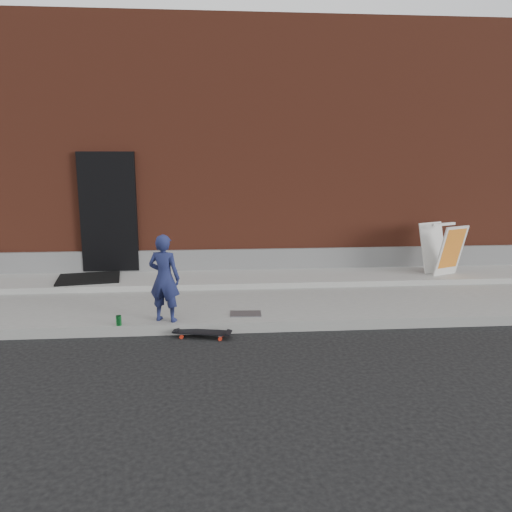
{
  "coord_description": "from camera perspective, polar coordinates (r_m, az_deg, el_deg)",
  "views": [
    {
      "loc": [
        -0.6,
        -6.63,
        2.42
      ],
      "look_at": [
        0.02,
        0.8,
        0.94
      ],
      "focal_mm": 35.0,
      "sensor_mm": 36.0,
      "label": 1
    }
  ],
  "objects": [
    {
      "name": "pizza_sign",
      "position": [
        10.0,
        20.57,
        0.79
      ],
      "size": [
        0.81,
        0.86,
        0.97
      ],
      "color": "silver",
      "rests_on": "apron"
    },
    {
      "name": "ground",
      "position": [
        7.08,
        0.41,
        -8.77
      ],
      "size": [
        80.0,
        80.0,
        0.0
      ],
      "primitive_type": "plane",
      "color": "black",
      "rests_on": "ground"
    },
    {
      "name": "doormat",
      "position": [
        9.54,
        -18.57,
        -2.43
      ],
      "size": [
        1.21,
        1.04,
        0.03
      ],
      "primitive_type": "cube",
      "rotation": [
        0.0,
        0.0,
        0.16
      ],
      "color": "black",
      "rests_on": "apron"
    },
    {
      "name": "building",
      "position": [
        13.63,
        -2.26,
        11.55
      ],
      "size": [
        20.0,
        8.1,
        5.0
      ],
      "color": "maroon",
      "rests_on": "ground"
    },
    {
      "name": "soda_can",
      "position": [
        7.16,
        -15.41,
        -7.12
      ],
      "size": [
        0.1,
        0.1,
        0.14
      ],
      "primitive_type": "cylinder",
      "rotation": [
        0.0,
        0.0,
        0.4
      ],
      "color": "#1A8635",
      "rests_on": "sidewalk"
    },
    {
      "name": "sidewalk",
      "position": [
        8.48,
        -0.5,
        -4.84
      ],
      "size": [
        20.0,
        3.0,
        0.15
      ],
      "primitive_type": "cube",
      "color": "gray",
      "rests_on": "ground"
    },
    {
      "name": "skateboard",
      "position": [
        6.92,
        -6.17,
        -8.69
      ],
      "size": [
        0.8,
        0.36,
        0.09
      ],
      "color": "red",
      "rests_on": "ground"
    },
    {
      "name": "child",
      "position": [
        7.06,
        -10.44,
        -2.5
      ],
      "size": [
        0.52,
        0.42,
        1.24
      ],
      "primitive_type": "imported",
      "rotation": [
        0.0,
        0.0,
        2.82
      ],
      "color": "#1B224E",
      "rests_on": "sidewalk"
    },
    {
      "name": "utility_plate",
      "position": [
        7.39,
        -1.2,
        -6.62
      ],
      "size": [
        0.47,
        0.31,
        0.01
      ],
      "primitive_type": "cube",
      "rotation": [
        0.0,
        0.0,
        -0.05
      ],
      "color": "#5D5D63",
      "rests_on": "sidewalk"
    },
    {
      "name": "apron",
      "position": [
        9.32,
        -0.91,
        -2.57
      ],
      "size": [
        20.0,
        1.2,
        0.1
      ],
      "primitive_type": "cube",
      "color": "gray",
      "rests_on": "sidewalk"
    }
  ]
}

